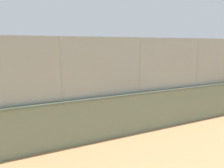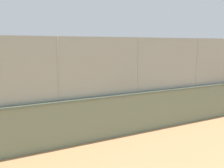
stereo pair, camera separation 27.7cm
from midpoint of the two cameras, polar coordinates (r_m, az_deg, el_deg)
The scene contains 6 objects.
ground_plane at distance 20.28m, azimuth -7.66°, elevation -0.34°, with size 260.00×260.00×0.00m, color tan.
perimeter_wall at distance 9.52m, azimuth 5.79°, elevation -6.72°, with size 31.73×0.71×1.63m.
fence_panel_on_wall at distance 9.17m, azimuth 5.99°, elevation 4.57°, with size 31.17×0.33×2.13m.
player_at_service_line at distance 21.16m, azimuth -0.85°, elevation 2.69°, with size 1.23×0.71×1.57m.
player_crossing_court at distance 12.33m, azimuth -8.77°, elevation -2.22°, with size 0.96×0.93×1.66m.
sports_ball at distance 19.37m, azimuth -1.45°, elevation 2.62°, with size 0.17×0.17×0.17m, color orange.
Camera 1 is at (6.80, 18.76, 3.50)m, focal length 37.53 mm.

